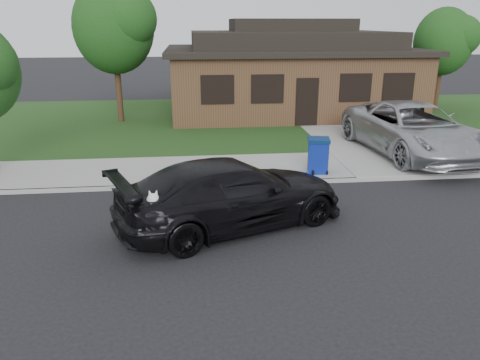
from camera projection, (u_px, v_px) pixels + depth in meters
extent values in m
plane|color=black|center=(248.00, 237.00, 10.56)|extent=(120.00, 120.00, 0.00)
cube|color=gray|center=(230.00, 169.00, 15.25)|extent=(60.00, 3.00, 0.12)
cube|color=gray|center=(234.00, 184.00, 13.84)|extent=(60.00, 0.12, 0.12)
cube|color=#193814|center=(215.00, 120.00, 22.78)|extent=(60.00, 13.00, 0.13)
cube|color=gray|center=(355.00, 131.00, 20.56)|extent=(4.50, 13.00, 0.14)
imported|color=black|center=(232.00, 194.00, 10.91)|extent=(5.94, 4.14, 1.60)
ellipsoid|color=white|center=(154.00, 200.00, 9.69)|extent=(0.34, 0.40, 0.30)
sphere|color=white|center=(153.00, 200.00, 9.44)|extent=(0.26, 0.26, 0.26)
cube|color=white|center=(153.00, 204.00, 9.34)|extent=(0.09, 0.12, 0.08)
sphere|color=black|center=(153.00, 205.00, 9.28)|extent=(0.04, 0.04, 0.04)
cone|color=white|center=(150.00, 193.00, 9.44)|extent=(0.11, 0.11, 0.14)
cone|color=white|center=(156.00, 193.00, 9.45)|extent=(0.11, 0.11, 0.14)
imported|color=#A9ABB0|center=(413.00, 129.00, 16.51)|extent=(3.52, 6.64, 1.78)
cube|color=navy|center=(318.00, 157.00, 14.60)|extent=(0.70, 0.70, 0.98)
cube|color=#06204C|center=(319.00, 140.00, 14.42)|extent=(0.76, 0.76, 0.11)
cylinder|color=black|center=(313.00, 173.00, 14.43)|extent=(0.08, 0.16, 0.15)
cylinder|color=black|center=(327.00, 172.00, 14.47)|extent=(0.08, 0.16, 0.15)
cube|color=#422B1C|center=(289.00, 82.00, 24.57)|extent=(12.00, 8.00, 3.00)
cube|color=black|center=(290.00, 50.00, 24.05)|extent=(12.60, 8.60, 0.25)
cube|color=black|center=(290.00, 39.00, 23.89)|extent=(10.00, 6.50, 0.80)
cube|color=black|center=(291.00, 25.00, 23.66)|extent=(6.00, 3.50, 0.60)
cube|color=black|center=(307.00, 102.00, 20.90)|extent=(1.00, 0.06, 2.10)
cube|color=black|center=(217.00, 90.00, 20.31)|extent=(1.30, 0.05, 1.10)
cube|color=black|center=(267.00, 89.00, 20.54)|extent=(1.30, 0.05, 1.10)
cube|color=black|center=(356.00, 88.00, 20.94)|extent=(1.30, 0.05, 1.10)
cube|color=black|center=(398.00, 87.00, 21.14)|extent=(1.30, 0.05, 1.10)
cylinder|color=#332114|center=(119.00, 95.00, 21.91)|extent=(0.28, 0.28, 2.48)
ellipsoid|color=#143811|center=(114.00, 27.00, 20.94)|extent=(3.60, 3.60, 4.14)
sphere|color=#26591E|center=(128.00, 18.00, 20.39)|extent=(2.52, 2.52, 2.52)
cylinder|color=#332114|center=(437.00, 90.00, 25.07)|extent=(0.28, 0.28, 2.03)
ellipsoid|color=#143811|center=(443.00, 42.00, 24.26)|extent=(3.00, 3.00, 3.45)
sphere|color=#26591E|center=(460.00, 36.00, 23.81)|extent=(2.10, 2.10, 2.10)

